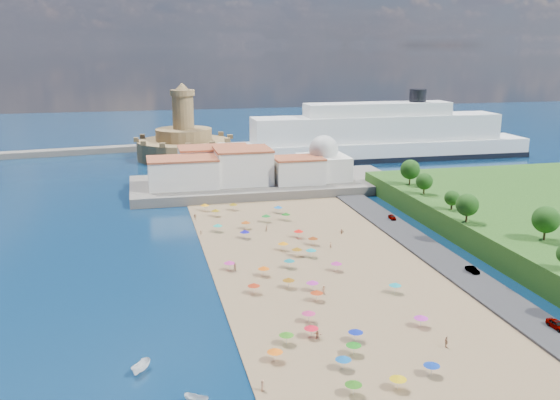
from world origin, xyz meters
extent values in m
plane|color=#071938|center=(0.00, 0.00, 0.00)|extent=(700.00, 700.00, 0.00)
cube|color=#59544C|center=(10.00, 73.00, 1.50)|extent=(90.00, 36.00, 3.00)
cube|color=#59544C|center=(-12.00, 108.00, 1.20)|extent=(18.00, 70.00, 2.40)
cube|color=silver|center=(-18.00, 69.00, 7.50)|extent=(22.00, 14.00, 9.00)
cube|color=silver|center=(2.00, 71.00, 8.50)|extent=(18.00, 16.00, 11.00)
cube|color=silver|center=(20.00, 67.00, 7.00)|extent=(16.00, 12.00, 8.00)
cube|color=silver|center=(-6.00, 83.00, 8.00)|extent=(24.00, 14.00, 10.00)
cube|color=silver|center=(30.00, 71.00, 7.00)|extent=(16.00, 16.00, 8.00)
sphere|color=silver|center=(30.00, 71.00, 13.00)|extent=(10.00, 10.00, 10.00)
cylinder|color=silver|center=(30.00, 71.00, 16.80)|extent=(1.20, 1.20, 1.60)
cylinder|color=#A58552|center=(-12.00, 138.00, 4.00)|extent=(40.00, 40.00, 8.00)
cylinder|color=#A58552|center=(-12.00, 138.00, 10.50)|extent=(24.00, 24.00, 5.00)
cylinder|color=#A58552|center=(-12.00, 138.00, 20.00)|extent=(9.00, 9.00, 14.00)
cylinder|color=#A58552|center=(-12.00, 138.00, 28.20)|extent=(10.40, 10.40, 2.40)
cone|color=#A58552|center=(-12.00, 138.00, 30.90)|extent=(6.00, 6.00, 3.00)
cube|color=black|center=(68.11, 117.80, 1.09)|extent=(135.28, 20.20, 2.18)
cube|color=white|center=(68.11, 117.80, 4.03)|extent=(134.28, 19.79, 8.06)
cube|color=white|center=(68.11, 117.80, 13.43)|extent=(107.43, 16.19, 10.74)
cube|color=white|center=(68.11, 117.80, 21.48)|extent=(62.67, 12.58, 5.37)
cylinder|color=black|center=(86.01, 117.82, 26.85)|extent=(7.16, 7.16, 5.37)
cylinder|color=gray|center=(-4.99, 26.57, 1.25)|extent=(0.07, 0.07, 2.00)
cone|color=#A4420D|center=(-4.99, 26.57, 2.15)|extent=(2.50, 2.50, 0.60)
cylinder|color=gray|center=(-5.45, -38.44, 1.25)|extent=(0.07, 0.07, 2.00)
cone|color=red|center=(-5.45, -38.44, 2.15)|extent=(2.50, 2.50, 0.60)
cylinder|color=gray|center=(8.56, 9.08, 1.25)|extent=(0.07, 0.07, 2.00)
cone|color=maroon|center=(8.56, 9.08, 2.15)|extent=(2.50, 2.50, 0.60)
cylinder|color=gray|center=(5.64, 0.57, 1.25)|extent=(0.07, 0.07, 2.00)
cone|color=teal|center=(5.64, 0.57, 2.15)|extent=(2.50, 2.50, 0.60)
cylinder|color=gray|center=(0.37, -18.88, 1.25)|extent=(0.07, 0.07, 2.00)
cone|color=#B0259C|center=(0.37, -18.88, 2.15)|extent=(2.50, 2.50, 0.60)
cylinder|color=gray|center=(1.27, -41.46, 1.25)|extent=(0.07, 0.07, 2.00)
cone|color=#0B1E96|center=(1.27, -41.46, 2.15)|extent=(2.50, 2.50, 0.60)
cylinder|color=gray|center=(15.84, -23.75, 1.25)|extent=(0.07, 0.07, 2.00)
cone|color=teal|center=(15.84, -23.75, 2.15)|extent=(2.50, 2.50, 0.60)
cylinder|color=gray|center=(0.50, 6.79, 1.25)|extent=(0.07, 0.07, 2.00)
cone|color=orange|center=(0.50, 6.79, 2.15)|extent=(2.50, 2.50, 0.60)
cylinder|color=gray|center=(2.62, 1.91, 1.25)|extent=(0.07, 0.07, 2.00)
cone|color=#89580C|center=(2.62, 1.91, 2.15)|extent=(2.50, 2.50, 0.60)
cylinder|color=gray|center=(-4.60, -56.80, 1.25)|extent=(0.07, 0.07, 2.00)
cone|color=#256A12|center=(-4.60, -56.80, 2.15)|extent=(2.50, 2.50, 0.60)
cylinder|color=gray|center=(-0.98, -5.26, 1.25)|extent=(0.07, 0.07, 2.00)
cone|color=#0D6B78|center=(-0.98, -5.26, 2.15)|extent=(2.50, 2.50, 0.60)
cylinder|color=gray|center=(-0.63, -45.74, 1.25)|extent=(0.07, 0.07, 2.00)
cone|color=#187A15|center=(-0.63, -45.74, 2.15)|extent=(2.50, 2.50, 0.60)
cylinder|color=gray|center=(1.60, 31.77, 1.25)|extent=(0.07, 0.07, 2.00)
cone|color=#147122|center=(1.60, 31.77, 2.15)|extent=(2.50, 2.50, 0.60)
cylinder|color=gray|center=(6.64, 15.72, 1.25)|extent=(0.07, 0.07, 2.00)
cone|color=red|center=(6.64, 15.72, 2.15)|extent=(2.50, 2.50, 0.60)
cylinder|color=gray|center=(-0.26, -24.02, 1.25)|extent=(0.07, 0.07, 2.00)
cone|color=#AE310D|center=(-0.26, -24.02, 2.15)|extent=(2.50, 2.50, 0.60)
cylinder|color=gray|center=(-6.71, 18.27, 1.25)|extent=(0.07, 0.07, 2.00)
cone|color=#0F0B98|center=(-6.71, 18.27, 2.15)|extent=(2.50, 2.50, 0.60)
cylinder|color=gray|center=(-5.16, 46.42, 1.25)|extent=(0.07, 0.07, 2.00)
cone|color=#85670C|center=(-5.16, 46.42, 2.15)|extent=(2.50, 2.50, 0.60)
cylinder|color=gray|center=(-4.28, -32.63, 1.25)|extent=(0.07, 0.07, 2.00)
cone|color=#B92762|center=(-4.28, -32.63, 2.15)|extent=(2.50, 2.50, 0.60)
cylinder|color=gray|center=(-13.48, 47.48, 1.25)|extent=(0.07, 0.07, 2.00)
cone|color=orange|center=(-13.48, 47.48, 2.15)|extent=(2.50, 2.50, 0.60)
cylinder|color=gray|center=(14.11, -38.90, 1.25)|extent=(0.07, 0.07, 2.00)
cone|color=#B727AC|center=(14.11, -38.90, 2.15)|extent=(2.50, 2.50, 0.60)
cylinder|color=gray|center=(-11.18, 40.62, 1.25)|extent=(0.07, 0.07, 2.00)
cone|color=#8C6C0C|center=(-11.18, 40.62, 2.15)|extent=(2.50, 2.50, 0.60)
cylinder|color=gray|center=(8.48, -9.33, 1.25)|extent=(0.07, 0.07, 2.00)
cone|color=#AE2580|center=(8.48, -9.33, 2.15)|extent=(2.50, 2.50, 0.60)
cylinder|color=gray|center=(-10.07, -39.90, 1.25)|extent=(0.07, 0.07, 2.00)
cone|color=#2F7D16|center=(-10.07, -39.90, 2.15)|extent=(2.50, 2.50, 0.60)
cylinder|color=gray|center=(-3.67, -49.71, 1.25)|extent=(0.07, 0.07, 2.00)
cone|color=#0B509A|center=(-3.67, -49.71, 2.15)|extent=(2.50, 2.50, 0.60)
cylinder|color=gray|center=(-3.90, -16.43, 1.25)|extent=(0.07, 0.07, 2.00)
cone|color=#824F0B|center=(-3.90, -16.43, 2.15)|extent=(2.50, 2.50, 0.60)
cylinder|color=gray|center=(-13.90, -3.65, 1.25)|extent=(0.07, 0.07, 2.00)
cone|color=#BD288A|center=(-13.90, -3.65, 2.15)|extent=(2.50, 2.50, 0.60)
cylinder|color=gray|center=(8.41, -54.38, 1.25)|extent=(0.07, 0.07, 2.00)
cone|color=#0B2F99|center=(8.41, -54.38, 2.15)|extent=(2.50, 2.50, 0.60)
cylinder|color=gray|center=(7.00, 40.25, 1.25)|extent=(0.07, 0.07, 2.00)
cone|color=blue|center=(7.00, 40.25, 2.15)|extent=(2.50, 2.50, 0.60)
cylinder|color=gray|center=(-13.12, -45.05, 1.25)|extent=(0.07, 0.07, 2.00)
cone|color=orange|center=(-13.12, -45.05, 2.15)|extent=(2.50, 2.50, 0.60)
cylinder|color=gray|center=(2.04, -56.84, 1.25)|extent=(0.07, 0.07, 2.00)
cone|color=gold|center=(2.04, -56.84, 2.15)|extent=(2.50, 2.50, 0.60)
cylinder|color=gray|center=(7.37, 32.29, 1.25)|extent=(0.07, 0.07, 2.00)
cone|color=#116413|center=(7.37, 32.29, 2.15)|extent=(2.50, 2.50, 0.60)
cylinder|color=gray|center=(-7.39, -8.75, 1.25)|extent=(0.07, 0.07, 2.00)
cone|color=#DE5909|center=(-7.39, -8.75, 2.15)|extent=(2.50, 2.50, 0.60)
cylinder|color=gray|center=(-12.59, 25.40, 1.25)|extent=(0.07, 0.07, 2.00)
cone|color=#119F8A|center=(-12.59, 25.40, 2.15)|extent=(2.50, 2.50, 0.60)
cylinder|color=gray|center=(-11.22, -17.72, 1.25)|extent=(0.07, 0.07, 2.00)
cone|color=#A3260D|center=(-11.22, -17.72, 2.15)|extent=(2.50, 2.50, 0.60)
imported|color=tan|center=(-12.86, -4.13, 1.10)|extent=(0.84, 0.97, 1.71)
imported|color=tan|center=(11.92, 5.50, 1.10)|extent=(0.74, 0.65, 1.70)
imported|color=tan|center=(-4.58, -39.27, 1.06)|extent=(1.53, 1.18, 1.62)
imported|color=tan|center=(-17.30, 22.63, 1.04)|extent=(1.02, 0.59, 1.58)
imported|color=tan|center=(-16.69, -52.89, 1.10)|extent=(0.86, 0.99, 1.70)
imported|color=tan|center=(2.07, -21.05, 1.15)|extent=(0.91, 0.62, 1.80)
imported|color=tan|center=(14.76, -46.86, 1.20)|extent=(0.58, 1.15, 1.89)
imported|color=tan|center=(18.06, 15.56, 1.07)|extent=(1.59, 1.10, 1.65)
imported|color=tan|center=(-17.25, 38.39, 1.17)|extent=(1.17, 0.86, 1.85)
imported|color=tan|center=(-0.04, 22.92, 1.11)|extent=(1.00, 1.05, 1.71)
imported|color=white|center=(-26.06, -53.78, 0.72)|extent=(3.86, 3.35, 1.45)
imported|color=white|center=(-33.29, -43.32, 0.83)|extent=(3.76, 4.46, 1.66)
imported|color=gray|center=(36.00, -17.89, 1.32)|extent=(1.66, 3.85, 1.23)
imported|color=gray|center=(36.00, -45.63, 1.43)|extent=(1.90, 4.33, 1.45)
imported|color=gray|center=(36.00, 25.00, 1.33)|extent=(1.77, 3.79, 1.25)
cylinder|color=#382314|center=(54.20, -15.77, 7.67)|extent=(0.50, 0.50, 3.33)
sphere|color=#14380F|center=(54.20, -15.77, 10.67)|extent=(6.00, 6.00, 6.00)
cylinder|color=#382314|center=(44.84, 1.16, 7.53)|extent=(0.50, 0.50, 3.07)
sphere|color=#14380F|center=(44.84, 1.16, 10.29)|extent=(5.52, 5.52, 5.52)
cylinder|color=#382314|center=(47.05, 12.66, 7.11)|extent=(0.50, 0.50, 2.22)
sphere|color=#14380F|center=(47.05, 12.66, 9.11)|extent=(4.00, 4.00, 4.00)
cylinder|color=#382314|center=(47.77, 30.40, 7.35)|extent=(0.50, 0.50, 2.69)
sphere|color=#14380F|center=(47.77, 30.40, 9.77)|extent=(4.85, 4.85, 4.85)
cylinder|color=#382314|center=(49.14, 43.06, 7.68)|extent=(0.50, 0.50, 3.36)
sphere|color=#14380F|center=(49.14, 43.06, 10.70)|extent=(6.05, 6.05, 6.05)
camera|label=1|loc=(-32.18, -130.15, 47.59)|focal=40.00mm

